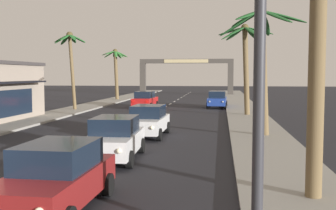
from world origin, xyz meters
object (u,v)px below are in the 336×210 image
Objects in this scene: sedan_parked_nearest_kerb at (217,99)px; palm_right_third at (245,51)px; palm_left_third at (71,52)px; sedan_lead_at_stop_bar at (57,177)px; palm_left_farthest at (116,65)px; sedan_fifth_in_queue at (148,121)px; palm_right_second at (262,48)px; sedan_third_in_queue at (115,138)px; sedan_oncoming_far at (145,100)px; town_gateway_arch at (186,71)px.

sedan_parked_nearest_kerb is 0.61× the size of palm_right_third.
palm_right_third reaches higher than palm_left_third.
palm_left_farthest reaches higher than sedan_lead_at_stop_bar.
palm_right_second is (6.00, 0.42, 3.86)m from sedan_fifth_in_queue.
palm_left_farthest is 33.37m from palm_right_second.
palm_right_third reaches higher than sedan_third_in_queue.
palm_right_third is at bearing -74.24° from sedan_parked_nearest_kerb.
sedan_third_in_queue is 1.00× the size of sedan_oncoming_far.
sedan_lead_at_stop_bar is 0.99× the size of sedan_oncoming_far.
palm_left_farthest is (-9.57, 29.94, 3.69)m from sedan_fifth_in_queue.
sedan_third_in_queue is 37.46m from palm_left_farthest.
sedan_oncoming_far is (-3.51, 30.47, 0.00)m from sedan_lead_at_stop_bar.
sedan_fifth_in_queue and sedan_parked_nearest_kerb have the same top height.
palm_right_second is 0.45× the size of town_gateway_arch.
sedan_fifth_in_queue is 7.15m from palm_right_second.
palm_left_third is (-9.73, 26.85, 4.51)m from sedan_lead_at_stop_bar.
palm_left_farthest is 0.43× the size of town_gateway_arch.
palm_left_farthest is (0.21, 15.39, -0.82)m from palm_left_third.
palm_left_farthest is (-13.10, 10.40, 3.69)m from sedan_parked_nearest_kerb.
sedan_parked_nearest_kerb is 17.13m from palm_left_farthest.
palm_left_third reaches higher than sedan_oncoming_far.
town_gateway_arch is at bearing 91.75° from sedan_third_in_queue.
sedan_third_in_queue is at bearing -98.31° from sedan_parked_nearest_kerb.
sedan_oncoming_far is 0.61× the size of palm_right_third.
palm_right_third reaches higher than palm_right_second.
sedan_parked_nearest_kerb is at bearing 83.59° from sedan_lead_at_stop_bar.
sedan_oncoming_far is at bearing -169.06° from sedan_parked_nearest_kerb.
palm_right_second is at bearing -61.66° from sedan_oncoming_far.
palm_left_third reaches higher than sedan_fifth_in_queue.
sedan_fifth_in_queue is 0.61× the size of palm_right_third.
town_gateway_arch is (-1.79, 45.24, 3.03)m from sedan_fifth_in_queue.
sedan_parked_nearest_kerb is at bearing 97.39° from palm_right_second.
sedan_lead_at_stop_bar is 1.00× the size of sedan_parked_nearest_kerb.
palm_right_third is at bearing 76.23° from sedan_lead_at_stop_bar.
town_gateway_arch reaches higher than sedan_parked_nearest_kerb.
palm_left_farthest is 17.18m from town_gateway_arch.
palm_left_farthest reaches higher than sedan_fifth_in_queue.
sedan_lead_at_stop_bar is at bearing -83.42° from sedan_oncoming_far.
palm_left_third is 0.99× the size of palm_right_third.
palm_left_farthest is 0.96× the size of palm_right_second.
palm_right_second reaches higher than sedan_lead_at_stop_bar.
palm_left_third is at bearing 114.79° from sedan_third_in_queue.
palm_right_second is (2.48, -19.11, 3.86)m from sedan_parked_nearest_kerb.
palm_right_third is at bearing -50.17° from palm_left_farthest.
sedan_third_in_queue is at bearing -65.21° from palm_left_third.
sedan_fifth_in_queue is 19.85m from sedan_parked_nearest_kerb.
town_gateway_arch is (-7.58, 33.71, -1.35)m from palm_right_third.
palm_left_third is 21.19m from palm_right_second.
sedan_parked_nearest_kerb is at bearing -38.46° from palm_left_farthest.
palm_left_third is 0.47× the size of town_gateway_arch.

